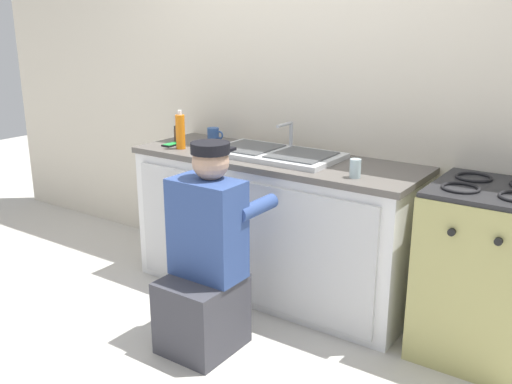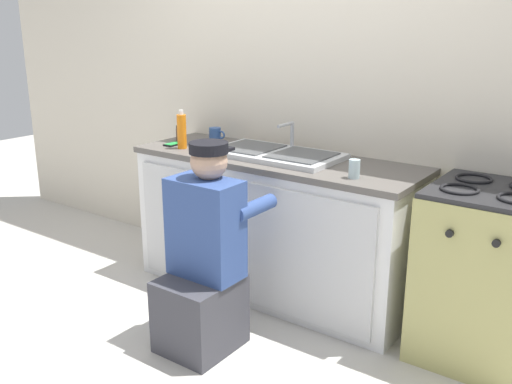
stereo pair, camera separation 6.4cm
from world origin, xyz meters
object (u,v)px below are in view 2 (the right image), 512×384
at_px(spice_bottle_pepper, 179,134).
at_px(soap_bottle_orange, 182,131).
at_px(sink_double_basin, 275,153).
at_px(water_glass, 354,169).
at_px(coffee_mug, 215,135).
at_px(plumber_person, 204,265).
at_px(cell_phone, 174,144).
at_px(stove_range, 484,274).

relative_size(spice_bottle_pepper, soap_bottle_orange, 0.42).
bearing_deg(sink_double_basin, water_glass, -15.86).
bearing_deg(coffee_mug, plumber_person, -53.86).
relative_size(coffee_mug, soap_bottle_orange, 0.50).
distance_m(cell_phone, soap_bottle_orange, 0.17).
height_order(sink_double_basin, spice_bottle_pepper, sink_double_basin).
xyz_separation_m(stove_range, cell_phone, (-2.02, -0.11, 0.44)).
height_order(stove_range, soap_bottle_orange, soap_bottle_orange).
bearing_deg(stove_range, coffee_mug, 175.83).
height_order(plumber_person, spice_bottle_pepper, plumber_person).
relative_size(stove_range, water_glass, 9.18).
relative_size(water_glass, soap_bottle_orange, 0.40).
xyz_separation_m(plumber_person, soap_bottle_orange, (-0.68, 0.59, 0.54)).
bearing_deg(soap_bottle_orange, spice_bottle_pepper, 137.99).
bearing_deg(soap_bottle_orange, plumber_person, -41.01).
bearing_deg(plumber_person, coffee_mug, 126.14).
xyz_separation_m(stove_range, soap_bottle_orange, (-1.90, -0.16, 0.55)).
distance_m(sink_double_basin, coffee_mug, 0.60).
relative_size(sink_double_basin, water_glass, 8.00).
bearing_deg(plumber_person, cell_phone, 141.39).
distance_m(sink_double_basin, stove_range, 1.36).
distance_m(stove_range, spice_bottle_pepper, 2.14).
relative_size(plumber_person, water_glass, 11.04).
xyz_separation_m(stove_range, plumber_person, (-1.22, -0.76, 0.01)).
relative_size(sink_double_basin, soap_bottle_orange, 3.20).
height_order(cell_phone, soap_bottle_orange, soap_bottle_orange).
xyz_separation_m(spice_bottle_pepper, soap_bottle_orange, (0.19, -0.17, 0.06)).
height_order(coffee_mug, soap_bottle_orange, soap_bottle_orange).
relative_size(plumber_person, spice_bottle_pepper, 10.52).
xyz_separation_m(plumber_person, cell_phone, (-0.80, 0.64, 0.44)).
bearing_deg(cell_phone, stove_range, 3.23).
distance_m(sink_double_basin, cell_phone, 0.75).
distance_m(plumber_person, water_glass, 0.94).
bearing_deg(cell_phone, spice_bottle_pepper, 118.82).
bearing_deg(water_glass, cell_phone, 177.51).
distance_m(coffee_mug, water_glass, 1.24).
bearing_deg(coffee_mug, soap_bottle_orange, -96.26).
relative_size(spice_bottle_pepper, cell_phone, 0.75).
bearing_deg(spice_bottle_pepper, soap_bottle_orange, -42.01).
bearing_deg(water_glass, coffee_mug, 165.58).
xyz_separation_m(stove_range, water_glass, (-0.66, -0.17, 0.49)).
xyz_separation_m(spice_bottle_pepper, cell_phone, (0.07, -0.12, -0.04)).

